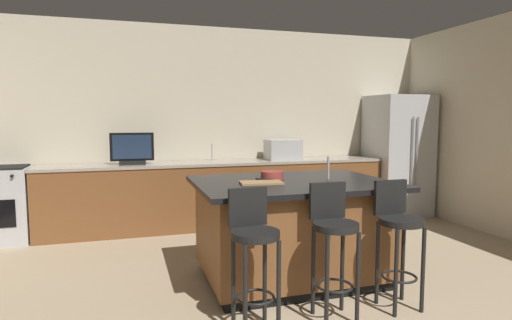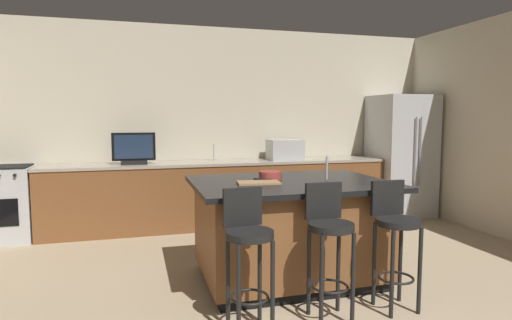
# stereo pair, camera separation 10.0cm
# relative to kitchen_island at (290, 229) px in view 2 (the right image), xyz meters

# --- Properties ---
(wall_back) EXTENTS (6.96, 0.12, 2.79)m
(wall_back) POSITION_rel_kitchen_island_xyz_m (-0.17, 2.51, 0.92)
(wall_back) COLOR beige
(wall_back) RESTS_ON ground_plane
(counter_back) EXTENTS (4.74, 0.62, 0.91)m
(counter_back) POSITION_rel_kitchen_island_xyz_m (-0.22, 2.13, -0.02)
(counter_back) COLOR brown
(counter_back) RESTS_ON ground_plane
(kitchen_island) EXTENTS (1.78, 1.32, 0.93)m
(kitchen_island) POSITION_rel_kitchen_island_xyz_m (0.00, 0.00, 0.00)
(kitchen_island) COLOR black
(kitchen_island) RESTS_ON ground_plane
(refrigerator) EXTENTS (0.84, 0.82, 1.85)m
(refrigerator) POSITION_rel_kitchen_island_xyz_m (2.58, 2.04, 0.45)
(refrigerator) COLOR #B7BABF
(refrigerator) RESTS_ON ground_plane
(range_oven) EXTENTS (0.75, 0.63, 0.93)m
(range_oven) POSITION_rel_kitchen_island_xyz_m (-2.97, 2.13, -0.01)
(range_oven) COLOR #B7BABF
(range_oven) RESTS_ON ground_plane
(microwave) EXTENTS (0.48, 0.36, 0.29)m
(microwave) POSITION_rel_kitchen_island_xyz_m (0.71, 2.13, 0.58)
(microwave) COLOR #B7BABF
(microwave) RESTS_ON counter_back
(tv_monitor) EXTENTS (0.55, 0.16, 0.41)m
(tv_monitor) POSITION_rel_kitchen_island_xyz_m (-1.39, 2.08, 0.62)
(tv_monitor) COLOR black
(tv_monitor) RESTS_ON counter_back
(sink_faucet_back) EXTENTS (0.02, 0.02, 0.24)m
(sink_faucet_back) POSITION_rel_kitchen_island_xyz_m (-0.31, 2.23, 0.55)
(sink_faucet_back) COLOR #B2B2B7
(sink_faucet_back) RESTS_ON counter_back
(sink_faucet_island) EXTENTS (0.02, 0.02, 0.22)m
(sink_faucet_island) POSITION_rel_kitchen_island_xyz_m (0.36, 0.00, 0.56)
(sink_faucet_island) COLOR #B2B2B7
(sink_faucet_island) RESTS_ON kitchen_island
(bar_stool_left) EXTENTS (0.34, 0.35, 1.01)m
(bar_stool_left) POSITION_rel_kitchen_island_xyz_m (-0.63, -0.85, 0.14)
(bar_stool_left) COLOR black
(bar_stool_left) RESTS_ON ground_plane
(bar_stool_center) EXTENTS (0.34, 0.34, 1.02)m
(bar_stool_center) POSITION_rel_kitchen_island_xyz_m (0.00, -0.83, 0.14)
(bar_stool_center) COLOR black
(bar_stool_center) RESTS_ON ground_plane
(bar_stool_right) EXTENTS (0.34, 0.34, 1.01)m
(bar_stool_right) POSITION_rel_kitchen_island_xyz_m (0.58, -0.81, 0.14)
(bar_stool_right) COLOR black
(bar_stool_right) RESTS_ON ground_plane
(fruit_bowl) EXTENTS (0.22, 0.22, 0.08)m
(fruit_bowl) POSITION_rel_kitchen_island_xyz_m (-0.15, 0.15, 0.49)
(fruit_bowl) COLOR #993833
(fruit_bowl) RESTS_ON kitchen_island
(tv_remote) EXTENTS (0.15, 0.15, 0.02)m
(tv_remote) POSITION_rel_kitchen_island_xyz_m (-0.24, 0.08, 0.46)
(tv_remote) COLOR black
(tv_remote) RESTS_ON kitchen_island
(cutting_board) EXTENTS (0.40, 0.25, 0.02)m
(cutting_board) POSITION_rel_kitchen_island_xyz_m (-0.33, -0.07, 0.46)
(cutting_board) COLOR #A87F51
(cutting_board) RESTS_ON kitchen_island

